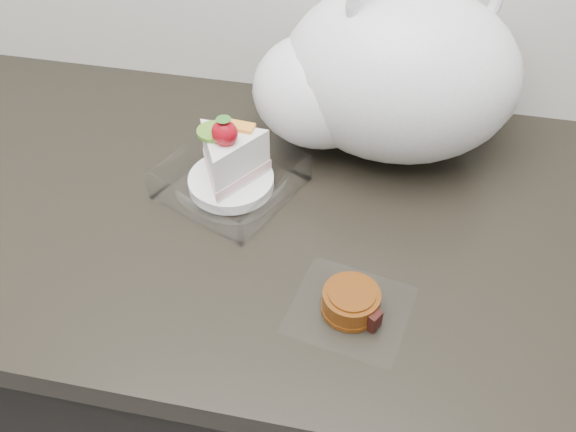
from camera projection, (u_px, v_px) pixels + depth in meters
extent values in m
cube|color=black|center=(237.00, 376.00, 1.26)|extent=(2.00, 0.60, 0.86)
cube|color=black|center=(220.00, 212.00, 0.94)|extent=(2.04, 0.64, 0.04)
cube|color=white|center=(232.00, 187.00, 0.95)|extent=(0.22, 0.22, 0.00)
cylinder|color=white|center=(231.00, 182.00, 0.94)|extent=(0.13, 0.13, 0.02)
ellipsoid|color=red|center=(225.00, 133.00, 0.86)|extent=(0.04, 0.03, 0.04)
cone|color=#2D7223|center=(224.00, 122.00, 0.85)|extent=(0.02, 0.02, 0.01)
cylinder|color=#64A22F|center=(213.00, 132.00, 0.88)|extent=(0.05, 0.05, 0.01)
cube|color=orange|center=(234.00, 125.00, 0.89)|extent=(0.06, 0.03, 0.01)
cube|color=white|center=(350.00, 309.00, 0.79)|extent=(0.16, 0.16, 0.00)
cylinder|color=brown|center=(351.00, 301.00, 0.78)|extent=(0.07, 0.07, 0.03)
cylinder|color=brown|center=(350.00, 307.00, 0.79)|extent=(0.07, 0.07, 0.01)
cylinder|color=brown|center=(352.00, 293.00, 0.77)|extent=(0.06, 0.06, 0.00)
cube|color=black|center=(372.00, 319.00, 0.76)|extent=(0.03, 0.03, 0.03)
ellipsoid|color=white|center=(399.00, 74.00, 0.93)|extent=(0.43, 0.38, 0.26)
ellipsoid|color=white|center=(320.00, 91.00, 0.95)|extent=(0.26, 0.25, 0.17)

